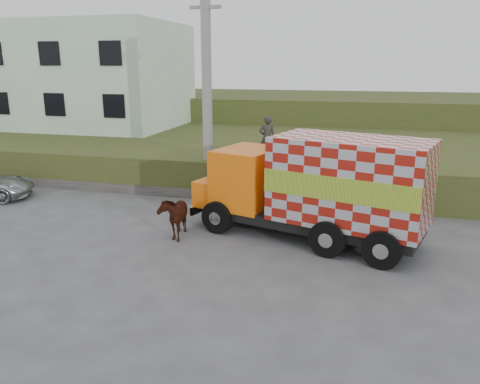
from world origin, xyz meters
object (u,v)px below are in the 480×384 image
(cow, at_px, (174,215))
(pedestrian, at_px, (267,138))
(cargo_truck, at_px, (318,187))
(utility_pole, at_px, (207,94))

(cow, bearing_deg, pedestrian, 58.00)
(cargo_truck, xyz_separation_m, pedestrian, (-2.42, 4.27, 0.74))
(pedestrian, bearing_deg, cow, 53.06)
(cow, bearing_deg, cargo_truck, -0.85)
(utility_pole, distance_m, cow, 5.76)
(utility_pole, relative_size, cow, 4.95)
(cargo_truck, bearing_deg, cow, -152.56)
(cargo_truck, relative_size, pedestrian, 4.26)
(utility_pole, relative_size, pedestrian, 4.54)
(cargo_truck, distance_m, cow, 4.48)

